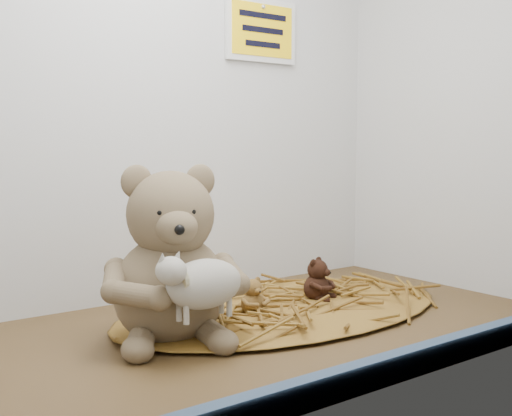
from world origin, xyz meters
TOP-DOWN VIEW (x-y plane):
  - alcove_shell at (0.00, 9.00)cm, footprint 120.40×60.20cm
  - front_rail at (0.00, -28.80)cm, footprint 119.28×2.20cm
  - straw_bed at (18.14, 6.15)cm, footprint 67.92×39.44cm
  - main_teddy at (-6.86, 4.18)cm, footprint 29.09×29.81cm
  - toy_lamb at (-6.86, -5.70)cm, footprint 15.76×9.62cm
  - mini_teddy_tan at (10.10, 5.56)cm, footprint 5.27×5.56cm
  - mini_teddy_brown at (26.18, 6.73)cm, footprint 8.91×9.07cm
  - wall_sign at (30.00, 29.40)cm, footprint 16.00×1.20cm

SIDE VIEW (x-z plane):
  - straw_bed at x=18.14cm, z-range 0.00..1.31cm
  - front_rail at x=0.00cm, z-range 0.00..3.60cm
  - mini_teddy_tan at x=10.10cm, z-range 1.31..7.77cm
  - mini_teddy_brown at x=26.18cm, z-range 1.31..9.35cm
  - toy_lamb at x=-6.86cm, z-range 5.49..15.67cm
  - main_teddy at x=-6.86cm, z-range 0.00..27.57cm
  - alcove_shell at x=0.00cm, z-range -0.20..90.20cm
  - wall_sign at x=30.00cm, z-range 49.50..60.50cm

